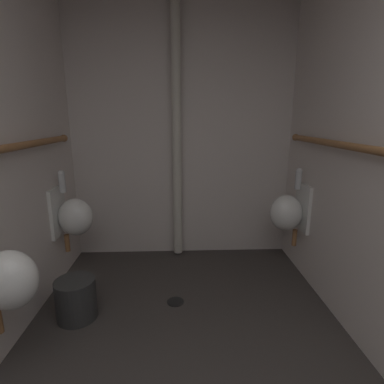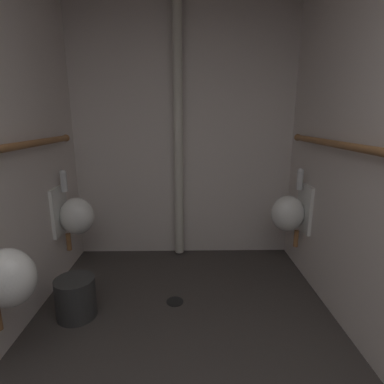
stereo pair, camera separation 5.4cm
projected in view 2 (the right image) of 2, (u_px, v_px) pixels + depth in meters
name	position (u px, v px, depth m)	size (l,w,h in m)	color
floor	(183.00, 367.00, 1.87)	(2.39, 3.33, 0.08)	#383330
wall_back	(184.00, 133.00, 3.14)	(2.39, 0.06, 2.63)	silver
urinal_left_mid	(4.00, 276.00, 1.67)	(0.32, 0.30, 0.76)	white
urinal_left_far	(75.00, 215.00, 2.73)	(0.32, 0.30, 0.76)	white
urinal_right_mid	(290.00, 212.00, 2.81)	(0.32, 0.30, 0.76)	white
standpipe_back_wall	(178.00, 133.00, 3.03)	(0.09, 0.09, 2.58)	beige
floor_drain	(175.00, 301.00, 2.47)	(0.14, 0.14, 0.01)	black
waste_bin	(76.00, 298.00, 2.26)	(0.29, 0.29, 0.31)	#2D2D2D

